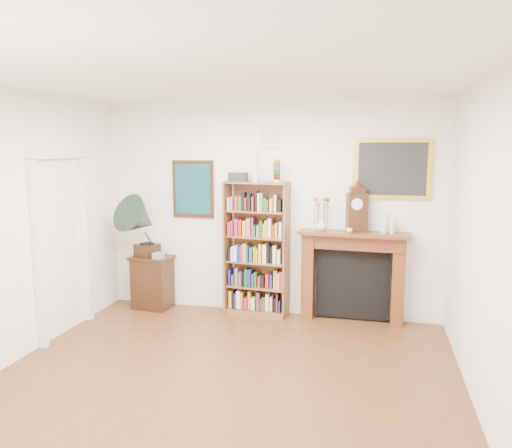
% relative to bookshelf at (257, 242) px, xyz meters
% --- Properties ---
extents(room, '(4.51, 5.01, 2.81)m').
position_rel_bookshelf_xyz_m(room, '(0.13, -2.33, 0.41)').
color(room, '#562F1A').
rests_on(room, ground).
extents(door_casing, '(0.08, 1.02, 2.17)m').
position_rel_bookshelf_xyz_m(door_casing, '(-2.07, -1.13, 0.27)').
color(door_casing, white).
rests_on(door_casing, left_wall).
extents(teal_poster, '(0.58, 0.04, 0.78)m').
position_rel_bookshelf_xyz_m(teal_poster, '(-0.92, 0.15, 0.66)').
color(teal_poster, black).
rests_on(teal_poster, back_wall).
extents(small_picture, '(0.26, 0.04, 0.30)m').
position_rel_bookshelf_xyz_m(small_picture, '(0.13, 0.15, 1.36)').
color(small_picture, white).
rests_on(small_picture, back_wall).
extents(gilt_painting, '(0.95, 0.04, 0.75)m').
position_rel_bookshelf_xyz_m(gilt_painting, '(1.68, 0.15, 0.96)').
color(gilt_painting, gold).
rests_on(gilt_painting, back_wall).
extents(bookshelf, '(0.85, 0.37, 2.05)m').
position_rel_bookshelf_xyz_m(bookshelf, '(0.00, 0.00, 0.00)').
color(bookshelf, brown).
rests_on(bookshelf, floor).
extents(side_cabinet, '(0.57, 0.44, 0.73)m').
position_rel_bookshelf_xyz_m(side_cabinet, '(-1.47, -0.05, -0.63)').
color(side_cabinet, black).
rests_on(side_cabinet, floor).
extents(fireplace, '(1.40, 0.40, 1.17)m').
position_rel_bookshelf_xyz_m(fireplace, '(1.24, 0.06, -0.30)').
color(fireplace, '#552913').
rests_on(fireplace, floor).
extents(gramophone, '(0.74, 0.82, 0.87)m').
position_rel_bookshelf_xyz_m(gramophone, '(-1.55, -0.17, 0.23)').
color(gramophone, black).
rests_on(gramophone, side_cabinet).
extents(cd_stack, '(0.14, 0.14, 0.08)m').
position_rel_bookshelf_xyz_m(cd_stack, '(-1.32, -0.16, -0.22)').
color(cd_stack, '#B1B1BE').
rests_on(cd_stack, side_cabinet).
extents(mantel_clock, '(0.28, 0.21, 0.57)m').
position_rel_bookshelf_xyz_m(mantel_clock, '(1.27, 0.03, 0.45)').
color(mantel_clock, black).
rests_on(mantel_clock, fireplace).
extents(flower_vase, '(0.17, 0.17, 0.16)m').
position_rel_bookshelf_xyz_m(flower_vase, '(0.84, 0.00, 0.25)').
color(flower_vase, silver).
rests_on(flower_vase, fireplace).
extents(teacup, '(0.09, 0.09, 0.06)m').
position_rel_bookshelf_xyz_m(teacup, '(1.19, -0.05, 0.21)').
color(teacup, white).
rests_on(teacup, fireplace).
extents(bottle_left, '(0.07, 0.07, 0.24)m').
position_rel_bookshelf_xyz_m(bottle_left, '(1.61, 0.01, 0.30)').
color(bottle_left, silver).
rests_on(bottle_left, fireplace).
extents(bottle_right, '(0.06, 0.06, 0.20)m').
position_rel_bookshelf_xyz_m(bottle_right, '(1.70, 0.01, 0.28)').
color(bottle_right, silver).
rests_on(bottle_right, fireplace).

